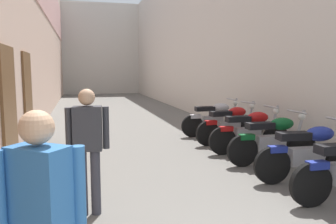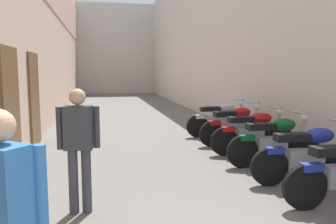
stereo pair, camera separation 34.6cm
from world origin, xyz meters
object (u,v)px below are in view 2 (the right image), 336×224
Objects in this scene: motorcycle_eighth at (220,118)px; motorcycle_fourth at (308,153)px; pedestrian_mid_alley at (79,141)px; motorcycle_sixth at (253,131)px; pedestrian_by_doorway at (3,217)px; motorcycle_seventh at (235,124)px; motorcycle_fifth at (275,140)px.

motorcycle_fourth is at bearing -90.00° from motorcycle_eighth.
motorcycle_sixth is at bearing 34.31° from pedestrian_mid_alley.
motorcycle_fourth is 1.18× the size of pedestrian_by_doorway.
motorcycle_sixth is 1.00× the size of motorcycle_seventh.
motorcycle_seventh is 6.66m from pedestrian_by_doorway.
pedestrian_by_doorway reaches higher than motorcycle_eighth.
motorcycle_fourth is 2.93m from motorcycle_seventh.
pedestrian_mid_alley is at bearing 81.56° from pedestrian_by_doorway.
motorcycle_sixth is (-0.00, 0.91, 0.00)m from motorcycle_fifth.
motorcycle_eighth is 5.57m from pedestrian_mid_alley.
motorcycle_fifth is at bearing -90.00° from motorcycle_eighth.
motorcycle_sixth is at bearing 50.06° from pedestrian_by_doorway.
motorcycle_fifth is 0.91m from motorcycle_sixth.
pedestrian_mid_alley reaches higher than motorcycle_sixth.
motorcycle_sixth is at bearing -90.00° from motorcycle_seventh.
pedestrian_by_doorway is at bearing -145.96° from motorcycle_fourth.
motorcycle_eighth is (-0.00, 2.90, 0.00)m from motorcycle_fifth.
motorcycle_eighth is at bearing 59.84° from pedestrian_by_doorway.
motorcycle_fifth is at bearing 43.63° from pedestrian_by_doorway.
motorcycle_fourth is at bearing 34.04° from pedestrian_by_doorway.
pedestrian_by_doorway is 2.17m from pedestrian_mid_alley.
motorcycle_sixth and motorcycle_seventh have the same top height.
motorcycle_fourth is 1.05m from motorcycle_fifth.
pedestrian_mid_alley reaches higher than motorcycle_fifth.
motorcycle_fifth is 1.18× the size of pedestrian_mid_alley.
motorcycle_sixth is 1.99m from motorcycle_eighth.
motorcycle_sixth is 1.18× the size of pedestrian_by_doorway.
motorcycle_seventh is (-0.00, 1.88, 0.00)m from motorcycle_fifth.
motorcycle_seventh is 1.02m from motorcycle_eighth.
motorcycle_seventh is 4.81m from pedestrian_mid_alley.
pedestrian_by_doorway reaches higher than motorcycle_seventh.
motorcycle_fourth is at bearing -90.00° from motorcycle_fifth.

